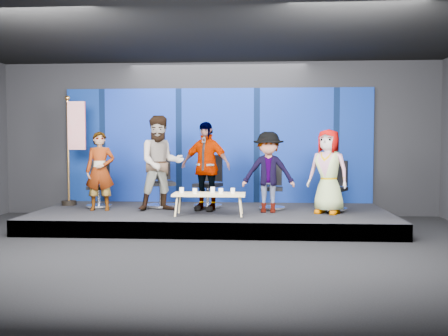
{
  "coord_description": "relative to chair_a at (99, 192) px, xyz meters",
  "views": [
    {
      "loc": [
        0.89,
        -7.44,
        1.68
      ],
      "look_at": [
        0.24,
        2.4,
        1.16
      ],
      "focal_mm": 40.0,
      "sensor_mm": 36.0,
      "label": 1
    }
  ],
  "objects": [
    {
      "name": "backdrop",
      "position": [
        2.43,
        1.09,
        0.98
      ],
      "size": [
        7.0,
        0.08,
        2.6
      ],
      "primitive_type": "cube",
      "color": "#061C50",
      "rests_on": "riser"
    },
    {
      "name": "panelist_b",
      "position": [
        1.41,
        -0.42,
        0.63
      ],
      "size": [
        1.12,
        1.0,
        1.91
      ],
      "primitive_type": "imported",
      "rotation": [
        0.0,
        0.0,
        0.35
      ],
      "color": "black",
      "rests_on": "riser"
    },
    {
      "name": "chair_c",
      "position": [
        2.32,
        0.16,
        0.04
      ],
      "size": [
        0.78,
        0.78,
        1.1
      ],
      "rotation": [
        0.0,
        0.0,
        -0.32
      ],
      "color": "silver",
      "rests_on": "riser"
    },
    {
      "name": "panelist_c",
      "position": [
        2.3,
        -0.35,
        0.57
      ],
      "size": [
        1.13,
        0.74,
        1.78
      ],
      "primitive_type": "imported",
      "rotation": [
        0.0,
        0.0,
        -0.32
      ],
      "color": "black",
      "rests_on": "riser"
    },
    {
      "name": "chair_b",
      "position": [
        1.3,
        0.08,
        0.06
      ],
      "size": [
        0.85,
        0.85,
        1.18
      ],
      "rotation": [
        0.0,
        0.0,
        0.35
      ],
      "color": "silver",
      "rests_on": "riser"
    },
    {
      "name": "coffee_table",
      "position": [
        2.43,
        -1.0,
        0.06
      ],
      "size": [
        1.36,
        0.58,
        0.42
      ],
      "rotation": [
        0.0,
        0.0,
        0.01
      ],
      "color": "tan",
      "rests_on": "riser"
    },
    {
      "name": "flag_stand",
      "position": [
        -0.65,
        0.29,
        0.94
      ],
      "size": [
        0.55,
        0.32,
        2.38
      ],
      "rotation": [
        0.0,
        0.0,
        0.04
      ],
      "color": "black",
      "rests_on": "riser"
    },
    {
      "name": "mug_d",
      "position": [
        2.66,
        -1.04,
        0.14
      ],
      "size": [
        0.08,
        0.08,
        0.1
      ],
      "primitive_type": "cylinder",
      "color": "silver",
      "rests_on": "coffee_table"
    },
    {
      "name": "mug_c",
      "position": [
        2.49,
        -0.88,
        0.15
      ],
      "size": [
        0.09,
        0.09,
        0.11
      ],
      "primitive_type": "cylinder",
      "color": "silver",
      "rests_on": "coffee_table"
    },
    {
      "name": "mug_a",
      "position": [
        1.9,
        -0.95,
        0.14
      ],
      "size": [
        0.09,
        0.09,
        0.1
      ],
      "primitive_type": "cylinder",
      "color": "silver",
      "rests_on": "coffee_table"
    },
    {
      "name": "ground",
      "position": [
        2.43,
        -2.86,
        -0.62
      ],
      "size": [
        10.0,
        10.0,
        0.0
      ],
      "primitive_type": "plane",
      "color": "black",
      "rests_on": "ground"
    },
    {
      "name": "mug_b",
      "position": [
        2.17,
        -1.08,
        0.14
      ],
      "size": [
        0.08,
        0.08,
        0.1
      ],
      "primitive_type": "cylinder",
      "color": "silver",
      "rests_on": "coffee_table"
    },
    {
      "name": "mug_e",
      "position": [
        2.88,
        -0.97,
        0.14
      ],
      "size": [
        0.08,
        0.08,
        0.1
      ],
      "primitive_type": "cylinder",
      "color": "silver",
      "rests_on": "coffee_table"
    },
    {
      "name": "chair_a",
      "position": [
        0.0,
        0.0,
        0.0
      ],
      "size": [
        0.63,
        0.63,
        0.98
      ],
      "rotation": [
        0.0,
        0.0,
        0.15
      ],
      "color": "silver",
      "rests_on": "riser"
    },
    {
      "name": "panelist_a",
      "position": [
        0.18,
        -0.47,
        0.47
      ],
      "size": [
        0.63,
        0.46,
        1.59
      ],
      "primitive_type": "imported",
      "rotation": [
        0.0,
        0.0,
        0.15
      ],
      "color": "black",
      "rests_on": "riser"
    },
    {
      "name": "chair_d",
      "position": [
        3.64,
        -0.05,
        -0.0
      ],
      "size": [
        0.58,
        0.58,
        0.98
      ],
      "rotation": [
        0.0,
        0.0,
        -0.06
      ],
      "color": "silver",
      "rests_on": "riser"
    },
    {
      "name": "chair_e",
      "position": [
        4.89,
        -0.15,
        0.01
      ],
      "size": [
        0.77,
        0.77,
        1.0
      ],
      "rotation": [
        0.0,
        0.0,
        -0.51
      ],
      "color": "silver",
      "rests_on": "riser"
    },
    {
      "name": "panelist_d",
      "position": [
        3.55,
        -0.54,
        0.47
      ],
      "size": [
        1.05,
        0.64,
        1.58
      ],
      "primitive_type": "imported",
      "rotation": [
        0.0,
        0.0,
        -0.06
      ],
      "color": "black",
      "rests_on": "riser"
    },
    {
      "name": "room_walls",
      "position": [
        2.43,
        -2.86,
        1.81
      ],
      "size": [
        10.02,
        8.02,
        3.51
      ],
      "color": "black",
      "rests_on": "ground"
    },
    {
      "name": "riser",
      "position": [
        2.43,
        -0.36,
        -0.47
      ],
      "size": [
        7.0,
        3.0,
        0.3
      ],
      "primitive_type": "cube",
      "color": "black",
      "rests_on": "ground"
    },
    {
      "name": "panelist_e",
      "position": [
        4.7,
        -0.62,
        0.49
      ],
      "size": [
        0.94,
        0.84,
        1.62
      ],
      "primitive_type": "imported",
      "rotation": [
        0.0,
        0.0,
        -0.51
      ],
      "color": "black",
      "rests_on": "riser"
    }
  ]
}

